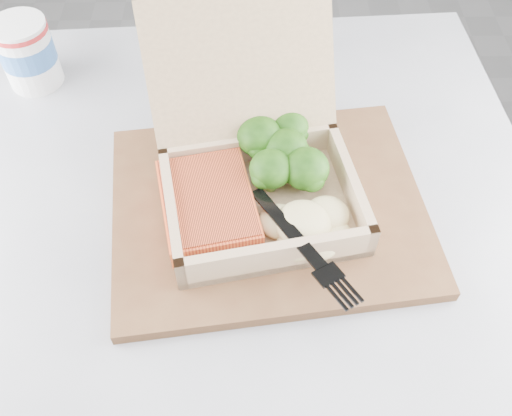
{
  "coord_description": "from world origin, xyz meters",
  "views": [
    {
      "loc": [
        -0.66,
        -0.32,
        1.21
      ],
      "look_at": [
        -0.66,
        0.03,
        0.74
      ],
      "focal_mm": 40.0,
      "sensor_mm": 36.0,
      "label": 1
    }
  ],
  "objects_px": {
    "serving_tray": "(268,208)",
    "cafe_table": "(238,292)",
    "takeout_container": "(255,159)",
    "paper_cup": "(27,51)"
  },
  "relations": [
    {
      "from": "takeout_container",
      "to": "paper_cup",
      "type": "height_order",
      "value": "takeout_container"
    },
    {
      "from": "serving_tray",
      "to": "paper_cup",
      "type": "bearing_deg",
      "value": 143.36
    },
    {
      "from": "takeout_container",
      "to": "cafe_table",
      "type": "bearing_deg",
      "value": -141.87
    },
    {
      "from": "paper_cup",
      "to": "cafe_table",
      "type": "bearing_deg",
      "value": -40.55
    },
    {
      "from": "cafe_table",
      "to": "takeout_container",
      "type": "bearing_deg",
      "value": 48.8
    },
    {
      "from": "cafe_table",
      "to": "takeout_container",
      "type": "distance_m",
      "value": 0.24
    },
    {
      "from": "cafe_table",
      "to": "serving_tray",
      "type": "bearing_deg",
      "value": 2.22
    },
    {
      "from": "takeout_container",
      "to": "paper_cup",
      "type": "relative_size",
      "value": 2.95
    },
    {
      "from": "serving_tray",
      "to": "paper_cup",
      "type": "distance_m",
      "value": 0.38
    },
    {
      "from": "serving_tray",
      "to": "cafe_table",
      "type": "bearing_deg",
      "value": -177.78
    }
  ]
}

